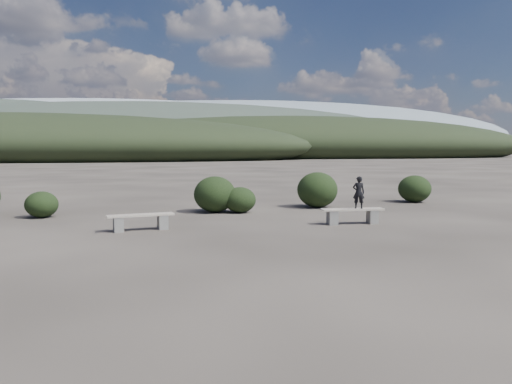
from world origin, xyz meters
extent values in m
plane|color=#2B2521|center=(0.00, 0.00, 0.00)|extent=(1200.00, 1200.00, 0.00)
cube|color=slate|center=(-3.42, 4.63, 0.20)|extent=(0.31, 0.38, 0.39)
cube|color=slate|center=(-2.25, 4.85, 0.20)|extent=(0.31, 0.38, 0.39)
cube|color=gray|center=(-2.83, 4.74, 0.42)|extent=(1.81, 0.69, 0.05)
cube|color=slate|center=(2.60, 4.66, 0.20)|extent=(0.27, 0.37, 0.41)
cube|color=slate|center=(3.83, 4.61, 0.20)|extent=(0.27, 0.37, 0.41)
cube|color=gray|center=(3.21, 4.64, 0.44)|extent=(1.86, 0.47, 0.05)
imported|color=black|center=(3.39, 4.63, 0.93)|extent=(0.39, 0.31, 0.94)
ellipsoid|color=black|center=(-6.01, 7.99, 0.42)|extent=(1.03, 1.03, 0.84)
ellipsoid|color=black|center=(-0.39, 8.23, 0.63)|extent=(1.46, 1.46, 1.25)
ellipsoid|color=black|center=(0.44, 7.93, 0.44)|extent=(1.11, 1.11, 0.89)
ellipsoid|color=black|center=(3.56, 8.86, 0.67)|extent=(1.52, 1.52, 1.33)
ellipsoid|color=black|center=(8.09, 9.77, 0.56)|extent=(1.34, 1.34, 1.11)
ellipsoid|color=black|center=(-25.00, 90.00, 2.70)|extent=(110.00, 40.00, 12.00)
ellipsoid|color=black|center=(35.00, 110.00, 3.15)|extent=(120.00, 44.00, 14.00)
ellipsoid|color=#2D362C|center=(0.00, 160.00, 5.40)|extent=(190.00, 64.00, 24.00)
ellipsoid|color=gray|center=(70.00, 300.00, 9.90)|extent=(340.00, 110.00, 44.00)
ellipsoid|color=#929AA4|center=(-30.00, 400.00, 12.60)|extent=(460.00, 140.00, 56.00)
camera|label=1|loc=(-2.51, -8.96, 2.21)|focal=35.00mm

